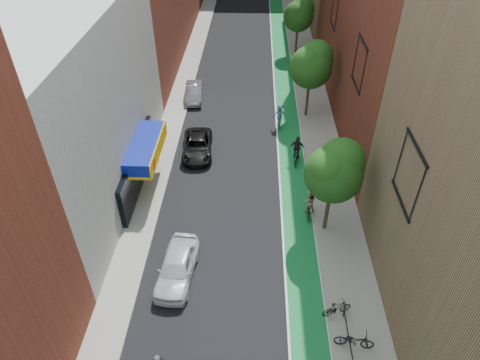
# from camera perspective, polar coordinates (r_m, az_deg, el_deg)

# --- Properties ---
(bike_lane) EXTENTS (2.00, 68.00, 0.01)m
(bike_lane) POSITION_cam_1_polar(r_m,az_deg,el_deg) (40.21, 6.18, 9.91)
(bike_lane) COLOR #12662E
(bike_lane) RESTS_ON ground
(sidewalk_left) EXTENTS (2.00, 68.00, 0.15)m
(sidewalk_left) POSITION_cam_1_polar(r_m,az_deg,el_deg) (40.68, -8.23, 10.20)
(sidewalk_left) COLOR gray
(sidewalk_left) RESTS_ON ground
(sidewalk_right) EXTENTS (3.00, 68.00, 0.15)m
(sidewalk_right) POSITION_cam_1_polar(r_m,az_deg,el_deg) (40.44, 9.77, 9.85)
(sidewalk_right) COLOR gray
(sidewalk_right) RESTS_ON ground
(building_left_white) EXTENTS (8.00, 20.00, 12.00)m
(building_left_white) POSITION_cam_1_polar(r_m,az_deg,el_deg) (29.28, -22.70, 8.79)
(building_left_white) COLOR silver
(building_left_white) RESTS_ON ground
(tree_near) EXTENTS (3.40, 3.36, 6.42)m
(tree_near) POSITION_cam_1_polar(r_m,az_deg,el_deg) (24.54, 12.53, 1.31)
(tree_near) COLOR #332619
(tree_near) RESTS_ON ground
(tree_mid) EXTENTS (3.55, 3.53, 6.74)m
(tree_mid) POSITION_cam_1_polar(r_m,az_deg,el_deg) (36.48, 9.54, 15.04)
(tree_mid) COLOR #332619
(tree_mid) RESTS_ON ground
(tree_far) EXTENTS (3.30, 3.25, 6.21)m
(tree_far) POSITION_cam_1_polar(r_m,az_deg,el_deg) (49.69, 7.87, 21.09)
(tree_far) COLOR #332619
(tree_far) RESTS_ON ground
(parked_car_white) EXTENTS (2.21, 4.73, 1.57)m
(parked_car_white) POSITION_cam_1_polar(r_m,az_deg,el_deg) (24.21, -8.40, -11.36)
(parked_car_white) COLOR silver
(parked_car_white) RESTS_ON ground
(parked_car_black) EXTENTS (2.56, 4.95, 1.33)m
(parked_car_black) POSITION_cam_1_polar(r_m,az_deg,el_deg) (33.21, -5.71, 4.54)
(parked_car_black) COLOR black
(parked_car_black) RESTS_ON ground
(parked_car_silver) EXTENTS (1.81, 4.33, 1.39)m
(parked_car_silver) POSITION_cam_1_polar(r_m,az_deg,el_deg) (40.93, -6.15, 11.54)
(parked_car_silver) COLOR gray
(parked_car_silver) RESTS_ON ground
(cyclist_lane_near) EXTENTS (0.85, 1.64, 1.98)m
(cyclist_lane_near) POSITION_cam_1_polar(r_m,az_deg,el_deg) (27.72, 9.19, -3.36)
(cyclist_lane_near) COLOR black
(cyclist_lane_near) RESTS_ON ground
(cyclist_lane_mid) EXTENTS (1.14, 1.93, 2.19)m
(cyclist_lane_mid) POSITION_cam_1_polar(r_m,az_deg,el_deg) (32.27, 7.58, 3.59)
(cyclist_lane_mid) COLOR black
(cyclist_lane_mid) RESTS_ON ground
(cyclist_lane_far) EXTENTS (1.18, 1.52, 2.14)m
(cyclist_lane_far) POSITION_cam_1_polar(r_m,az_deg,el_deg) (36.31, 5.31, 8.43)
(cyclist_lane_far) COLOR black
(cyclist_lane_far) RESTS_ON ground
(parked_bike_near) EXTENTS (1.95, 0.87, 0.99)m
(parked_bike_near) POSITION_cam_1_polar(r_m,az_deg,el_deg) (22.22, 14.99, -19.93)
(parked_bike_near) COLOR black
(parked_bike_near) RESTS_ON sidewalk_right
(parked_bike_mid) EXTENTS (1.65, 0.94, 0.96)m
(parked_bike_mid) POSITION_cam_1_polar(r_m,az_deg,el_deg) (23.05, 12.78, -16.34)
(parked_bike_mid) COLOR black
(parked_bike_mid) RESTS_ON sidewalk_right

